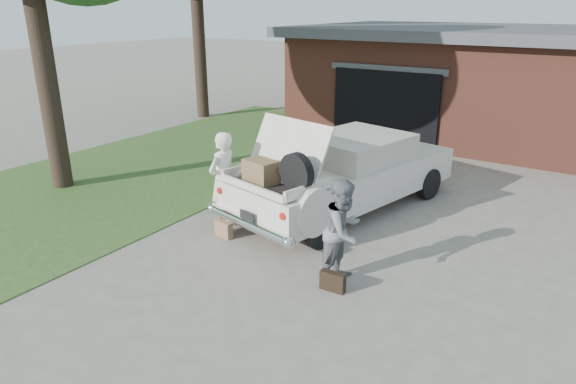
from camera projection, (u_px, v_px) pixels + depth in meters
The scene contains 8 objects.
ground at pixel (267, 267), 8.19m from camera, with size 90.00×90.00×0.00m, color gray.
grass_strip at pixel (163, 165), 13.38m from camera, with size 6.00×16.00×0.02m, color #2D4C1E.
house at pixel (504, 82), 16.11m from camera, with size 12.80×7.80×3.30m.
sedan at pixel (344, 173), 10.32m from camera, with size 3.09×5.50×2.05m.
woman_left at pixel (223, 180), 9.48m from camera, with size 0.66×0.43×1.80m, color white.
woman_right at pixel (344, 231), 7.55m from camera, with size 0.78×0.61×1.61m, color slate.
suitcase_left at pixel (224, 229), 9.23m from camera, with size 0.38×0.12×0.29m, color #9B6F4F.
suitcase_right at pixel (333, 281), 7.48m from camera, with size 0.38×0.12×0.29m, color black.
Camera 1 is at (4.28, -5.90, 3.94)m, focal length 32.00 mm.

